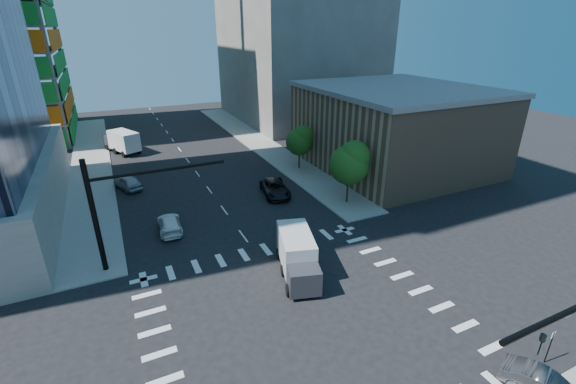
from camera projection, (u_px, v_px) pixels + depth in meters
ground at (304, 319)px, 25.13m from camera, size 160.00×160.00×0.00m
road_markings at (304, 319)px, 25.13m from camera, size 20.00×20.00×0.01m
sidewalk_ne at (259, 143)px, 63.24m from camera, size 5.00×60.00×0.15m
sidewalk_nw at (91, 164)px, 53.39m from camera, size 5.00×60.00×0.15m
commercial_building at (395, 127)px, 51.15m from camera, size 20.50×22.50×10.60m
bg_building_ne at (297, 47)px, 75.91m from camera, size 24.00×30.00×28.00m
signal_mast_nw at (115, 203)px, 28.57m from camera, size 10.20×0.40×9.00m
tree_south at (351, 162)px, 39.80m from camera, size 4.16×4.16×6.82m
tree_north at (301, 140)px, 50.16m from camera, size 3.54×3.52×5.78m
no_parking_sign at (551, 344)px, 21.33m from camera, size 0.30×0.06×2.20m
car_nb_far at (275, 188)px, 43.46m from camera, size 3.61×6.11×1.59m
car_sb_near at (170, 224)px, 35.80m from camera, size 2.30×4.99×1.41m
car_sb_mid at (128, 182)px, 45.09m from camera, size 3.37×5.06×1.60m
box_truck_near at (298, 260)px, 29.00m from camera, size 4.10×6.43×3.13m
box_truck_far at (121, 143)px, 58.19m from camera, size 5.03×6.91×3.34m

